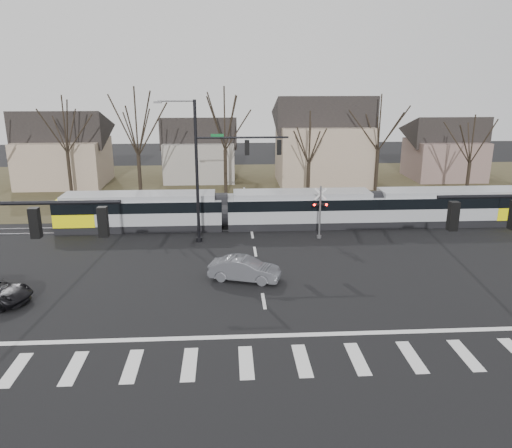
{
  "coord_description": "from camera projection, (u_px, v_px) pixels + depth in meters",
  "views": [
    {
      "loc": [
        -1.9,
        -22.67,
        11.65
      ],
      "look_at": [
        0.0,
        9.0,
        2.3
      ],
      "focal_mm": 35.0,
      "sensor_mm": 36.0,
      "label": 1
    }
  ],
  "objects": [
    {
      "name": "signal_pole_far",
      "position": [
        219.0,
        165.0,
        35.33
      ],
      "size": [
        9.28,
        0.44,
        10.2
      ],
      "color": "black",
      "rests_on": "ground"
    },
    {
      "name": "house_c",
      "position": [
        323.0,
        137.0,
        55.74
      ],
      "size": [
        10.8,
        8.64,
        10.1
      ],
      "color": "gray",
      "rests_on": "ground"
    },
    {
      "name": "grass_verge",
      "position": [
        244.0,
        186.0,
        55.75
      ],
      "size": [
        140.0,
        28.0,
        0.01
      ],
      "primitive_type": "cube",
      "color": "#38331E",
      "rests_on": "ground"
    },
    {
      "name": "ground",
      "position": [
        267.0,
        318.0,
        25.11
      ],
      "size": [
        140.0,
        140.0,
        0.0
      ],
      "primitive_type": "plane",
      "color": "black"
    },
    {
      "name": "house_b",
      "position": [
        199.0,
        146.0,
        58.17
      ],
      "size": [
        8.64,
        7.56,
        7.65
      ],
      "color": "gray",
      "rests_on": "ground"
    },
    {
      "name": "tree_row",
      "position": [
        266.0,
        148.0,
        48.7
      ],
      "size": [
        59.2,
        7.2,
        10.0
      ],
      "color": "black",
      "rests_on": "ground"
    },
    {
      "name": "lane_dashes",
      "position": [
        251.0,
        227.0,
        40.43
      ],
      "size": [
        0.18,
        30.0,
        0.01
      ],
      "color": "silver",
      "rests_on": "ground"
    },
    {
      "name": "stop_line",
      "position": [
        270.0,
        336.0,
        23.38
      ],
      "size": [
        28.0,
        0.35,
        0.01
      ],
      "primitive_type": "cube",
      "color": "silver",
      "rests_on": "ground"
    },
    {
      "name": "sedan",
      "position": [
        245.0,
        269.0,
        29.65
      ],
      "size": [
        3.79,
        5.02,
        1.39
      ],
      "primitive_type": "imported",
      "rotation": [
        0.0,
        0.0,
        1.28
      ],
      "color": "#515259",
      "rests_on": "ground"
    },
    {
      "name": "house_d",
      "position": [
        445.0,
        145.0,
        58.88
      ],
      "size": [
        8.64,
        7.56,
        7.65
      ],
      "color": "#6F5751",
      "rests_on": "ground"
    },
    {
      "name": "rail_pair",
      "position": [
        251.0,
        227.0,
        40.23
      ],
      "size": [
        90.0,
        1.52,
        0.06
      ],
      "color": "#59595E",
      "rests_on": "ground"
    },
    {
      "name": "house_a",
      "position": [
        63.0,
        145.0,
        55.25
      ],
      "size": [
        9.72,
        8.64,
        8.6
      ],
      "color": "gray",
      "rests_on": "ground"
    },
    {
      "name": "rail_crossing_signal",
      "position": [
        320.0,
        214.0,
        37.11
      ],
      "size": [
        1.08,
        0.36,
        4.0
      ],
      "color": "#59595B",
      "rests_on": "ground"
    },
    {
      "name": "tram",
      "position": [
        299.0,
        207.0,
        40.21
      ],
      "size": [
        38.17,
        2.83,
        2.89
      ],
      "color": "gray",
      "rests_on": "ground"
    },
    {
      "name": "crosswalk",
      "position": [
        274.0,
        361.0,
        21.28
      ],
      "size": [
        27.0,
        2.6,
        0.01
      ],
      "color": "silver",
      "rests_on": "ground"
    }
  ]
}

